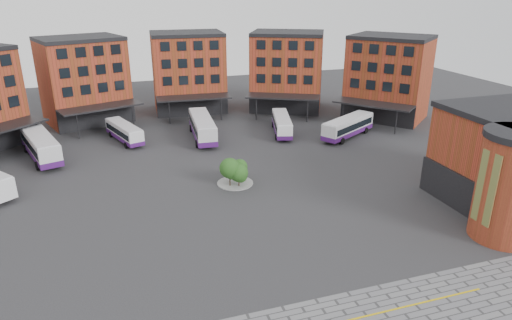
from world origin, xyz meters
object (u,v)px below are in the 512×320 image
object	(u,v)px
tree_island	(235,171)
bus_b	(41,146)
bus_f	(348,127)
bus_e	(282,124)
bus_c	(124,132)
bus_d	(202,127)

from	to	relation	value
tree_island	bus_b	bearing A→B (deg)	143.61
tree_island	bus_f	world-z (taller)	tree_island
bus_b	bus_e	distance (m)	35.93
bus_b	bus_f	distance (m)	45.43
tree_island	bus_c	distance (m)	24.38
bus_d	bus_f	size ratio (longest dim) A/B	1.14
bus_b	bus_e	bearing A→B (deg)	-16.44
bus_c	bus_d	distance (m)	12.00
bus_d	bus_c	bearing A→B (deg)	172.50
bus_c	bus_e	bearing A→B (deg)	-27.45
bus_b	bus_e	size ratio (longest dim) A/B	1.21
tree_island	bus_b	distance (m)	28.80
bus_d	bus_f	xyz separation A→B (m)	(22.07, -6.40, -0.18)
bus_e	bus_f	xyz separation A→B (m)	(9.26, -5.05, 0.14)
bus_c	bus_e	distance (m)	24.84
tree_island	bus_b	size ratio (longest dim) A/B	0.34
bus_d	bus_f	distance (m)	22.98
bus_b	bus_d	world-z (taller)	bus_b
bus_b	bus_f	bearing A→B (deg)	-22.97
tree_island	bus_e	distance (m)	21.68
bus_e	bus_f	distance (m)	10.55
tree_island	bus_b	world-z (taller)	tree_island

